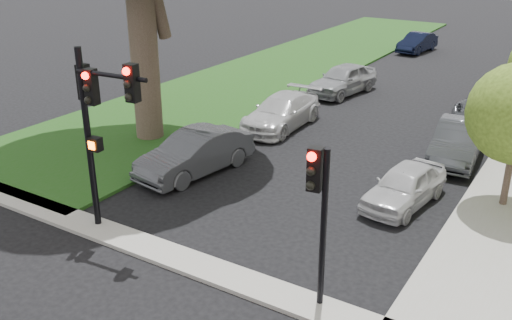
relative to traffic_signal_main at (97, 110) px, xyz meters
The scene contains 13 objects.
ground 5.49m from the traffic_signal_main, 33.50° to the right, with size 140.00×140.00×0.00m, color black.
grass_strip 22.77m from the traffic_signal_main, 104.49° to the left, with size 8.00×44.00×0.12m, color #284F1F.
sidewalk_cross 4.98m from the traffic_signal_main, ahead, with size 60.00×1.00×0.12m, color #A9A699.
traffic_signal_main is the anchor object (origin of this frame).
traffic_signal_secondary 6.81m from the traffic_signal_main, ahead, with size 0.52×0.42×3.99m.
car_parked_0 9.73m from the traffic_signal_main, 42.50° to the left, with size 1.54×3.82×1.30m, color silver.
car_parked_1 13.56m from the traffic_signal_main, 56.56° to the left, with size 1.59×4.55×1.50m, color #3F4247.
car_parked_2 18.87m from the traffic_signal_main, 66.73° to the left, with size 2.31×5.00×1.39m, color #3F4247.
car_parked_3 21.63m from the traffic_signal_main, 70.33° to the left, with size 1.79×4.46×1.52m, color maroon.
car_parked_5 5.56m from the traffic_signal_main, 94.90° to the left, with size 1.64×4.69×1.55m, color #3F4247.
car_parked_6 11.23m from the traffic_signal_main, 91.61° to the left, with size 2.01×4.94×1.43m, color silver.
car_parked_7 17.60m from the traffic_signal_main, 90.84° to the left, with size 1.87×4.65×1.58m, color #999BA0.
car_parked_9 30.51m from the traffic_signal_main, 90.49° to the left, with size 1.43×4.09×1.35m, color black.
Camera 1 is at (8.12, -8.05, 8.29)m, focal length 40.00 mm.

